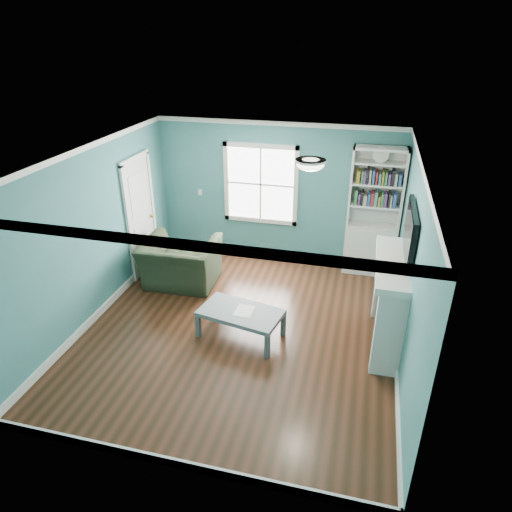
# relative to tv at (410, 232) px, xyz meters

# --- Properties ---
(floor) EXTENTS (5.00, 5.00, 0.00)m
(floor) POSITION_rel_tv_xyz_m (-2.20, -0.20, -1.72)
(floor) COLOR black
(floor) RESTS_ON ground
(room_walls) EXTENTS (5.00, 5.00, 5.00)m
(room_walls) POSITION_rel_tv_xyz_m (-2.20, -0.20, -0.14)
(room_walls) COLOR #387779
(room_walls) RESTS_ON ground
(trim) EXTENTS (4.50, 5.00, 2.60)m
(trim) POSITION_rel_tv_xyz_m (-2.20, -0.20, -0.49)
(trim) COLOR white
(trim) RESTS_ON ground
(window) EXTENTS (1.40, 0.06, 1.50)m
(window) POSITION_rel_tv_xyz_m (-2.50, 2.29, -0.27)
(window) COLOR white
(window) RESTS_ON room_walls
(bookshelf) EXTENTS (0.90, 0.35, 2.31)m
(bookshelf) POSITION_rel_tv_xyz_m (-0.43, 2.10, -0.80)
(bookshelf) COLOR silver
(bookshelf) RESTS_ON ground
(fireplace) EXTENTS (0.44, 1.58, 1.30)m
(fireplace) POSITION_rel_tv_xyz_m (-0.12, 0.00, -1.09)
(fireplace) COLOR black
(fireplace) RESTS_ON ground
(tv) EXTENTS (0.06, 1.10, 0.65)m
(tv) POSITION_rel_tv_xyz_m (0.00, 0.00, 0.00)
(tv) COLOR black
(tv) RESTS_ON fireplace
(door) EXTENTS (0.12, 0.98, 2.17)m
(door) POSITION_rel_tv_xyz_m (-4.42, 1.20, -0.65)
(door) COLOR silver
(door) RESTS_ON ground
(ceiling_fixture) EXTENTS (0.38, 0.38, 0.15)m
(ceiling_fixture) POSITION_rel_tv_xyz_m (-1.30, -0.10, 0.82)
(ceiling_fixture) COLOR white
(ceiling_fixture) RESTS_ON room_walls
(light_switch) EXTENTS (0.08, 0.01, 0.12)m
(light_switch) POSITION_rel_tv_xyz_m (-3.70, 2.28, -0.52)
(light_switch) COLOR white
(light_switch) RESTS_ON room_walls
(recliner) EXTENTS (1.26, 0.85, 1.08)m
(recliner) POSITION_rel_tv_xyz_m (-3.57, 0.85, -1.18)
(recliner) COLOR black
(recliner) RESTS_ON ground
(coffee_table) EXTENTS (1.26, 0.85, 0.42)m
(coffee_table) POSITION_rel_tv_xyz_m (-2.15, -0.36, -1.36)
(coffee_table) COLOR #4C545B
(coffee_table) RESTS_ON ground
(paper_sheet) EXTENTS (0.26, 0.32, 0.00)m
(paper_sheet) POSITION_rel_tv_xyz_m (-2.10, -0.34, -1.30)
(paper_sheet) COLOR white
(paper_sheet) RESTS_ON coffee_table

